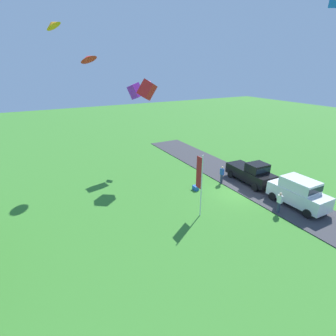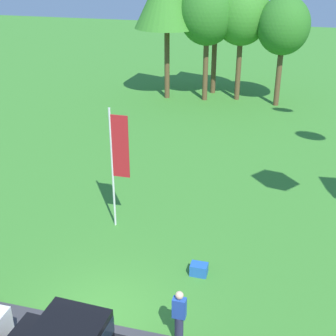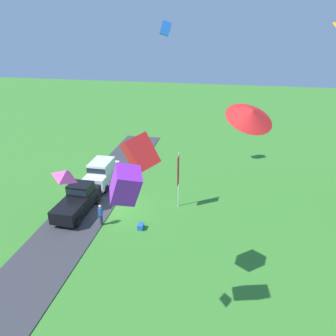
{
  "view_description": "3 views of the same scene",
  "coord_description": "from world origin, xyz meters",
  "px_view_note": "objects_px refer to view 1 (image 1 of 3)",
  "views": [
    {
      "loc": [
        -15.26,
        15.27,
        10.44
      ],
      "look_at": [
        1.93,
        5.85,
        2.83
      ],
      "focal_mm": 28.0,
      "sensor_mm": 36.0,
      "label": 1
    },
    {
      "loc": [
        4.56,
        -9.54,
        9.77
      ],
      "look_at": [
        0.31,
        6.31,
        2.05
      ],
      "focal_mm": 50.0,
      "sensor_mm": 36.0,
      "label": 2
    },
    {
      "loc": [
        21.62,
        8.53,
        13.86
      ],
      "look_at": [
        -0.92,
        4.2,
        3.59
      ],
      "focal_mm": 35.0,
      "sensor_mm": 36.0,
      "label": 3
    }
  ],
  "objects_px": {
    "kite_box_high_left": "(135,91)",
    "kite_box_mid_center": "(147,90)",
    "kite_delta_low_drifter": "(52,24)",
    "car_suv_far_end": "(299,192)",
    "kite_diamond_high_right": "(146,82)",
    "kite_delta_near_flag": "(88,58)",
    "person_watching_sky": "(279,203)",
    "car_pickup_near_entrance": "(252,173)",
    "flag_banner": "(200,177)",
    "cooler_box": "(196,188)",
    "person_on_lawn": "(222,175)"
  },
  "relations": [
    {
      "from": "person_on_lawn",
      "to": "car_suv_far_end",
      "type": "bearing_deg",
      "value": -159.65
    },
    {
      "from": "kite_delta_low_drifter",
      "to": "car_suv_far_end",
      "type": "bearing_deg",
      "value": -135.05
    },
    {
      "from": "flag_banner",
      "to": "kite_delta_low_drifter",
      "type": "relative_size",
      "value": 3.66
    },
    {
      "from": "person_watching_sky",
      "to": "person_on_lawn",
      "type": "xyz_separation_m",
      "value": [
        6.39,
        0.25,
        0.0
      ]
    },
    {
      "from": "person_watching_sky",
      "to": "car_pickup_near_entrance",
      "type": "bearing_deg",
      "value": -23.58
    },
    {
      "from": "kite_box_high_left",
      "to": "kite_diamond_high_right",
      "type": "distance_m",
      "value": 2.23
    },
    {
      "from": "kite_box_high_left",
      "to": "kite_delta_low_drifter",
      "type": "xyz_separation_m",
      "value": [
        -0.33,
        7.15,
        5.58
      ]
    },
    {
      "from": "car_suv_far_end",
      "to": "cooler_box",
      "type": "height_order",
      "value": "car_suv_far_end"
    },
    {
      "from": "cooler_box",
      "to": "kite_delta_near_flag",
      "type": "xyz_separation_m",
      "value": [
        8.84,
        6.4,
        10.98
      ]
    },
    {
      "from": "kite_delta_near_flag",
      "to": "kite_delta_low_drifter",
      "type": "relative_size",
      "value": 1.2
    },
    {
      "from": "car_suv_far_end",
      "to": "person_on_lawn",
      "type": "xyz_separation_m",
      "value": [
        6.38,
        2.37,
        -0.42
      ]
    },
    {
      "from": "flag_banner",
      "to": "kite_delta_low_drifter",
      "type": "xyz_separation_m",
      "value": [
        11.75,
        6.98,
        10.66
      ]
    },
    {
      "from": "flag_banner",
      "to": "kite_delta_near_flag",
      "type": "distance_m",
      "value": 15.41
    },
    {
      "from": "person_watching_sky",
      "to": "flag_banner",
      "type": "distance_m",
      "value": 6.47
    },
    {
      "from": "kite_delta_near_flag",
      "to": "kite_box_mid_center",
      "type": "height_order",
      "value": "kite_delta_near_flag"
    },
    {
      "from": "kite_box_high_left",
      "to": "kite_box_mid_center",
      "type": "relative_size",
      "value": 0.89
    },
    {
      "from": "person_watching_sky",
      "to": "person_on_lawn",
      "type": "relative_size",
      "value": 1.0
    },
    {
      "from": "car_suv_far_end",
      "to": "person_on_lawn",
      "type": "distance_m",
      "value": 6.82
    },
    {
      "from": "car_suv_far_end",
      "to": "car_pickup_near_entrance",
      "type": "height_order",
      "value": "car_suv_far_end"
    },
    {
      "from": "person_on_lawn",
      "to": "cooler_box",
      "type": "bearing_deg",
      "value": 91.12
    },
    {
      "from": "kite_delta_near_flag",
      "to": "kite_delta_low_drifter",
      "type": "xyz_separation_m",
      "value": [
        -0.62,
        2.75,
        2.5
      ]
    },
    {
      "from": "person_watching_sky",
      "to": "kite_delta_low_drifter",
      "type": "xyz_separation_m",
      "value": [
        14.55,
        12.4,
        12.8
      ]
    },
    {
      "from": "person_watching_sky",
      "to": "person_on_lawn",
      "type": "distance_m",
      "value": 6.39
    },
    {
      "from": "car_suv_far_end",
      "to": "kite_delta_near_flag",
      "type": "height_order",
      "value": "kite_delta_near_flag"
    },
    {
      "from": "person_watching_sky",
      "to": "kite_box_high_left",
      "type": "distance_m",
      "value": 17.36
    },
    {
      "from": "person_watching_sky",
      "to": "kite_delta_near_flag",
      "type": "distance_m",
      "value": 20.72
    },
    {
      "from": "car_pickup_near_entrance",
      "to": "kite_delta_near_flag",
      "type": "height_order",
      "value": "kite_delta_near_flag"
    },
    {
      "from": "car_pickup_near_entrance",
      "to": "kite_delta_low_drifter",
      "type": "height_order",
      "value": "kite_delta_low_drifter"
    },
    {
      "from": "kite_box_mid_center",
      "to": "kite_delta_near_flag",
      "type": "bearing_deg",
      "value": 57.16
    },
    {
      "from": "kite_box_high_left",
      "to": "kite_diamond_high_right",
      "type": "xyz_separation_m",
      "value": [
        1.12,
        -1.75,
        0.82
      ]
    },
    {
      "from": "kite_delta_low_drifter",
      "to": "kite_box_mid_center",
      "type": "distance_m",
      "value": 9.29
    },
    {
      "from": "flag_banner",
      "to": "cooler_box",
      "type": "relative_size",
      "value": 8.5
    },
    {
      "from": "kite_diamond_high_right",
      "to": "kite_delta_near_flag",
      "type": "height_order",
      "value": "kite_delta_near_flag"
    },
    {
      "from": "kite_box_mid_center",
      "to": "person_on_lawn",
      "type": "bearing_deg",
      "value": -140.23
    },
    {
      "from": "car_pickup_near_entrance",
      "to": "kite_box_high_left",
      "type": "bearing_deg",
      "value": 36.89
    },
    {
      "from": "person_watching_sky",
      "to": "cooler_box",
      "type": "relative_size",
      "value": 3.05
    },
    {
      "from": "kite_box_high_left",
      "to": "kite_box_mid_center",
      "type": "height_order",
      "value": "kite_box_mid_center"
    },
    {
      "from": "kite_box_high_left",
      "to": "kite_delta_near_flag",
      "type": "height_order",
      "value": "kite_delta_near_flag"
    },
    {
      "from": "car_pickup_near_entrance",
      "to": "kite_box_mid_center",
      "type": "relative_size",
      "value": 3.33
    },
    {
      "from": "kite_diamond_high_right",
      "to": "kite_delta_near_flag",
      "type": "xyz_separation_m",
      "value": [
        -0.84,
        6.16,
        2.27
      ]
    },
    {
      "from": "car_suv_far_end",
      "to": "kite_box_high_left",
      "type": "relative_size",
      "value": 3.41
    },
    {
      "from": "person_watching_sky",
      "to": "kite_box_high_left",
      "type": "bearing_deg",
      "value": 19.42
    },
    {
      "from": "person_watching_sky",
      "to": "kite_delta_near_flag",
      "type": "height_order",
      "value": "kite_delta_near_flag"
    },
    {
      "from": "kite_delta_near_flag",
      "to": "kite_delta_low_drifter",
      "type": "distance_m",
      "value": 3.77
    },
    {
      "from": "car_suv_far_end",
      "to": "flag_banner",
      "type": "bearing_deg",
      "value": 69.63
    },
    {
      "from": "kite_box_mid_center",
      "to": "person_watching_sky",
      "type": "bearing_deg",
      "value": -157.29
    },
    {
      "from": "car_pickup_near_entrance",
      "to": "kite_diamond_high_right",
      "type": "height_order",
      "value": "kite_diamond_high_right"
    },
    {
      "from": "kite_box_mid_center",
      "to": "kite_diamond_high_right",
      "type": "bearing_deg",
      "value": -23.37
    },
    {
      "from": "car_pickup_near_entrance",
      "to": "kite_box_mid_center",
      "type": "height_order",
      "value": "kite_box_mid_center"
    },
    {
      "from": "flag_banner",
      "to": "kite_diamond_high_right",
      "type": "relative_size",
      "value": 6.27
    }
  ]
}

